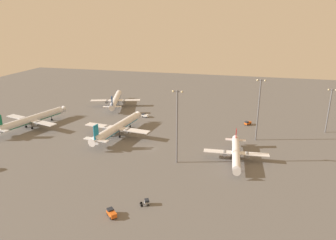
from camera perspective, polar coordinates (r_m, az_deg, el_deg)
The scene contains 12 objects.
ground_plane at distance 150.25m, azimuth -3.38°, elevation -5.20°, with size 416.00×416.00×0.00m, color #605E5B.
airplane_far_stand at distance 139.97m, azimuth 12.26°, elevation -5.87°, with size 28.16×36.18×9.28m.
airplane_terminal_side at distance 166.39m, azimuth -9.19°, elevation -1.35°, with size 36.87×47.23×12.12m.
airplane_taxiway_distant at distance 192.96m, azimuth -23.56°, elevation 0.08°, with size 36.61×46.66×12.14m.
airplane_mid_apron at distance 223.08m, azimuth -9.50°, elevation 3.61°, with size 34.19×43.52×11.39m.
pushback_tug at distance 108.08m, azimuth -3.95°, elevation -14.65°, with size 3.56×2.99×2.05m.
cargo_loader at distance 187.64m, azimuth 14.29°, elevation -0.52°, with size 4.15×4.44×2.25m.
baggage_tractor at distance 196.36m, azimuth -4.21°, elevation 0.85°, with size 4.50×2.95×2.25m.
maintenance_van at distance 104.06m, azimuth -10.22°, elevation -16.30°, with size 4.35×4.27×2.25m.
apron_light_central at distance 187.04m, azimuth 27.26°, elevation 2.00°, with size 4.80×0.90×24.14m.
apron_light_east at distance 129.76m, azimuth 1.66°, elevation -0.59°, with size 4.80×0.90×31.83m.
apron_light_west at distance 160.91m, azimuth 16.15°, elevation 2.33°, with size 4.80×0.90×31.30m.
Camera 1 is at (42.34, -131.23, 59.68)m, focal length 33.54 mm.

